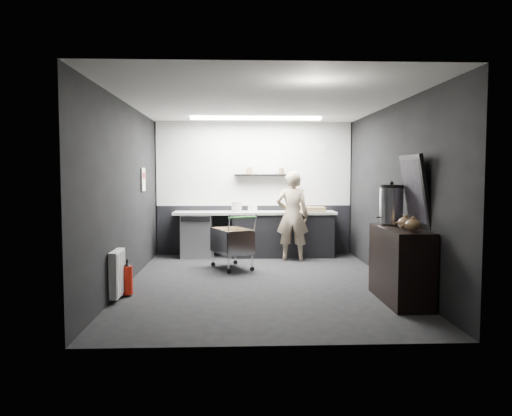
{
  "coord_description": "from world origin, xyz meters",
  "views": [
    {
      "loc": [
        -0.39,
        -7.43,
        1.66
      ],
      "look_at": [
        -0.06,
        0.4,
        1.11
      ],
      "focal_mm": 35.0,
      "sensor_mm": 36.0,
      "label": 1
    }
  ],
  "objects": [
    {
      "name": "cardboard_box",
      "position": [
        1.16,
        2.37,
        0.95
      ],
      "size": [
        0.46,
        0.36,
        0.09
      ],
      "primitive_type": "cube",
      "rotation": [
        0.0,
        0.0,
        -0.02
      ],
      "color": "olive",
      "rests_on": "prep_counter"
    },
    {
      "name": "poster_red_band",
      "position": [
        -1.98,
        1.3,
        1.62
      ],
      "size": [
        0.02,
        0.22,
        0.1
      ],
      "primitive_type": "cube",
      "color": "red",
      "rests_on": "poster"
    },
    {
      "name": "white_container",
      "position": [
        -0.05,
        2.37,
        0.97
      ],
      "size": [
        0.18,
        0.14,
        0.15
      ],
      "primitive_type": "cube",
      "rotation": [
        0.0,
        0.0,
        0.11
      ],
      "color": "white",
      "rests_on": "prep_counter"
    },
    {
      "name": "dado_panel",
      "position": [
        0.0,
        2.73,
        0.5
      ],
      "size": [
        3.95,
        0.02,
        1.0
      ],
      "primitive_type": "cube",
      "color": "black",
      "rests_on": "wall_back"
    },
    {
      "name": "kitchen_wall_panel",
      "position": [
        0.0,
        2.73,
        1.85
      ],
      "size": [
        3.95,
        0.02,
        1.7
      ],
      "primitive_type": "cube",
      "color": "silver",
      "rests_on": "wall_back"
    },
    {
      "name": "fire_extinguisher",
      "position": [
        -1.85,
        -0.71,
        0.23
      ],
      "size": [
        0.14,
        0.14,
        0.47
      ],
      "color": "red",
      "rests_on": "floor"
    },
    {
      "name": "floating_shelf",
      "position": [
        0.2,
        2.62,
        1.62
      ],
      "size": [
        1.2,
        0.22,
        0.04
      ],
      "primitive_type": "cube",
      "color": "black",
      "rests_on": "wall_back"
    },
    {
      "name": "wall_front",
      "position": [
        0.0,
        -2.75,
        1.35
      ],
      "size": [
        5.5,
        0.0,
        5.5
      ],
      "primitive_type": "plane",
      "rotation": [
        -1.57,
        0.0,
        0.0
      ],
      "color": "black",
      "rests_on": "floor"
    },
    {
      "name": "wall_back",
      "position": [
        0.0,
        2.75,
        1.35
      ],
      "size": [
        5.5,
        0.0,
        5.5
      ],
      "primitive_type": "plane",
      "rotation": [
        1.57,
        0.0,
        0.0
      ],
      "color": "black",
      "rests_on": "floor"
    },
    {
      "name": "radiator",
      "position": [
        -1.94,
        -0.9,
        0.35
      ],
      "size": [
        0.1,
        0.5,
        0.6
      ],
      "primitive_type": "cube",
      "color": "white",
      "rests_on": "wall_left"
    },
    {
      "name": "ceiling",
      "position": [
        0.0,
        0.0,
        2.7
      ],
      "size": [
        5.5,
        5.5,
        0.0
      ],
      "primitive_type": "plane",
      "rotation": [
        3.14,
        0.0,
        0.0
      ],
      "color": "silver",
      "rests_on": "wall_back"
    },
    {
      "name": "pink_tub",
      "position": [
        -0.36,
        2.42,
        1.0
      ],
      "size": [
        0.2,
        0.2,
        0.2
      ],
      "primitive_type": "cylinder",
      "color": "beige",
      "rests_on": "prep_counter"
    },
    {
      "name": "shopping_cart",
      "position": [
        -0.45,
        1.16,
        0.45
      ],
      "size": [
        0.83,
        1.06,
        0.95
      ],
      "color": "silver",
      "rests_on": "floor"
    },
    {
      "name": "ceiling_strip",
      "position": [
        0.0,
        1.85,
        2.67
      ],
      "size": [
        2.4,
        0.2,
        0.04
      ],
      "primitive_type": "cube",
      "color": "white",
      "rests_on": "ceiling"
    },
    {
      "name": "wall_left",
      "position": [
        -2.0,
        0.0,
        1.35
      ],
      "size": [
        0.0,
        5.5,
        5.5
      ],
      "primitive_type": "plane",
      "rotation": [
        1.57,
        0.0,
        1.57
      ],
      "color": "black",
      "rests_on": "floor"
    },
    {
      "name": "wall_clock",
      "position": [
        1.4,
        2.72,
        2.15
      ],
      "size": [
        0.2,
        0.03,
        0.2
      ],
      "primitive_type": "cylinder",
      "rotation": [
        1.57,
        0.0,
        0.0
      ],
      "color": "white",
      "rests_on": "wall_back"
    },
    {
      "name": "person",
      "position": [
        0.7,
        1.97,
        0.85
      ],
      "size": [
        0.68,
        0.5,
        1.7
      ],
      "primitive_type": "imported",
      "rotation": [
        0.0,
        0.0,
        2.98
      ],
      "color": "beige",
      "rests_on": "floor"
    },
    {
      "name": "prep_counter",
      "position": [
        0.14,
        2.42,
        0.46
      ],
      "size": [
        3.2,
        0.61,
        0.9
      ],
      "color": "black",
      "rests_on": "floor"
    },
    {
      "name": "wall_right",
      "position": [
        2.0,
        0.0,
        1.35
      ],
      "size": [
        0.0,
        5.5,
        5.5
      ],
      "primitive_type": "plane",
      "rotation": [
        1.57,
        0.0,
        -1.57
      ],
      "color": "black",
      "rests_on": "floor"
    },
    {
      "name": "poster",
      "position": [
        -1.98,
        1.3,
        1.55
      ],
      "size": [
        0.02,
        0.3,
        0.4
      ],
      "primitive_type": "cube",
      "color": "white",
      "rests_on": "wall_left"
    },
    {
      "name": "floor",
      "position": [
        0.0,
        0.0,
        0.0
      ],
      "size": [
        5.5,
        5.5,
        0.0
      ],
      "primitive_type": "plane",
      "color": "black",
      "rests_on": "ground"
    },
    {
      "name": "sideboard",
      "position": [
        1.75,
        -1.12,
        0.6
      ],
      "size": [
        0.54,
        1.27,
        1.9
      ],
      "color": "black",
      "rests_on": "floor"
    }
  ]
}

